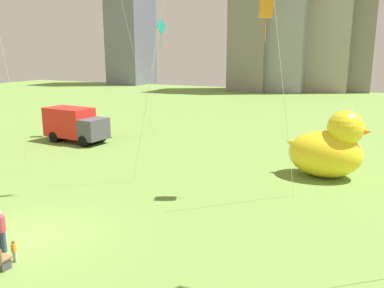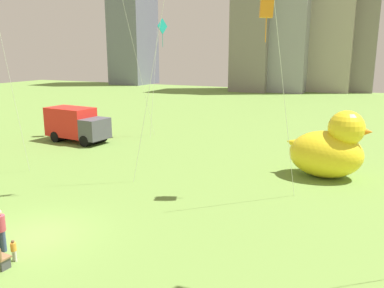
{
  "view_description": "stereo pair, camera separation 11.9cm",
  "coord_description": "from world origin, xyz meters",
  "views": [
    {
      "loc": [
        12.13,
        -11.16,
        7.44
      ],
      "look_at": [
        4.53,
        5.48,
        3.18
      ],
      "focal_mm": 37.31,
      "sensor_mm": 36.0,
      "label": 1
    },
    {
      "loc": [
        12.24,
        -11.11,
        7.44
      ],
      "look_at": [
        4.53,
        5.48,
        3.18
      ],
      "focal_mm": 37.31,
      "sensor_mm": 36.0,
      "label": 2
    }
  ],
  "objects": [
    {
      "name": "person_adult",
      "position": [
        -0.22,
        -1.53,
        0.93
      ],
      "size": [
        0.41,
        0.41,
        1.68
      ],
      "color": "#38476B",
      "rests_on": "ground"
    },
    {
      "name": "giant_inflatable_duck",
      "position": [
        9.94,
        13.36,
        1.75
      ],
      "size": [
        4.98,
        3.19,
        4.12
      ],
      "color": "yellow",
      "rests_on": "ground"
    },
    {
      "name": "box_truck",
      "position": [
        -10.45,
        14.64,
        1.43
      ],
      "size": [
        5.63,
        2.76,
        2.85
      ],
      "color": "red",
      "rests_on": "ground"
    },
    {
      "name": "kite_teal",
      "position": [
        -4.74,
        19.4,
        9.12
      ],
      "size": [
        1.11,
        1.86,
        10.14
      ],
      "color": "silver",
      "rests_on": "ground"
    },
    {
      "name": "city_skyline",
      "position": [
        -9.37,
        68.85,
        16.95
      ],
      "size": [
        55.35,
        17.25,
        38.83
      ],
      "color": "slate",
      "rests_on": "ground"
    },
    {
      "name": "ground_plane",
      "position": [
        0.0,
        0.0,
        0.0
      ],
      "size": [
        140.0,
        140.0,
        0.0
      ],
      "primitive_type": "plane",
      "color": "olive"
    },
    {
      "name": "kite_orange",
      "position": [
        7.07,
        8.48,
        9.52
      ],
      "size": [
        2.11,
        2.48,
        10.14
      ],
      "color": "silver",
      "rests_on": "ground"
    },
    {
      "name": "person_child",
      "position": [
        0.84,
        -1.9,
        0.46
      ],
      "size": [
        0.21,
        0.21,
        0.84
      ],
      "color": "silver",
      "rests_on": "ground"
    }
  ]
}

